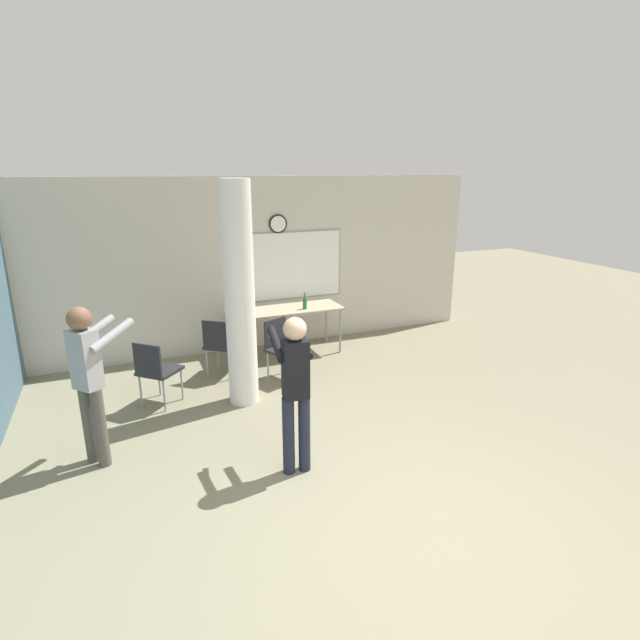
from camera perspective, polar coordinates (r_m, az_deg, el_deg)
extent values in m
plane|color=gray|center=(4.53, 11.40, -23.20)|extent=(24.00, 24.00, 0.00)
cube|color=beige|center=(8.28, -7.78, 6.29)|extent=(8.00, 0.12, 2.80)
cylinder|color=black|center=(8.24, -4.83, 10.90)|extent=(0.30, 0.03, 0.30)
cylinder|color=white|center=(8.22, -4.80, 10.89)|extent=(0.26, 0.01, 0.25)
cube|color=#99999E|center=(8.45, -2.71, 6.29)|extent=(1.62, 0.01, 1.16)
cube|color=white|center=(8.44, -2.69, 6.28)|extent=(1.56, 0.02, 1.10)
cylinder|color=white|center=(6.19, -9.17, 2.67)|extent=(0.37, 0.37, 2.80)
cube|color=tan|center=(7.98, -4.08, 1.23)|extent=(1.83, 0.69, 0.03)
cylinder|color=gray|center=(7.62, -9.43, -2.76)|extent=(0.04, 0.04, 0.74)
cylinder|color=gray|center=(8.14, 2.32, -1.25)|extent=(0.04, 0.04, 0.74)
cylinder|color=gray|center=(8.14, -10.36, -1.51)|extent=(0.04, 0.04, 0.74)
cylinder|color=gray|center=(8.64, 0.74, -0.17)|extent=(0.04, 0.04, 0.74)
cylinder|color=#1E6B2D|center=(7.91, -1.75, 1.93)|extent=(0.06, 0.06, 0.19)
cylinder|color=#1E6B2D|center=(7.88, -1.76, 2.86)|extent=(0.03, 0.03, 0.08)
cube|color=#232328|center=(7.39, -11.03, -2.80)|extent=(0.62, 0.62, 0.04)
cube|color=#232328|center=(7.14, -11.83, -1.67)|extent=(0.33, 0.26, 0.40)
cylinder|color=#99999E|center=(7.55, -9.11, -4.17)|extent=(0.02, 0.02, 0.43)
cylinder|color=#99999E|center=(7.70, -11.57, -3.89)|extent=(0.02, 0.02, 0.43)
cylinder|color=#99999E|center=(7.25, -10.24, -5.14)|extent=(0.02, 0.02, 0.43)
cylinder|color=#99999E|center=(7.40, -12.79, -4.83)|extent=(0.02, 0.02, 0.43)
cube|color=#232328|center=(7.06, -3.96, -3.45)|extent=(0.59, 0.59, 0.04)
cube|color=#232328|center=(7.13, -5.15, -1.41)|extent=(0.37, 0.20, 0.40)
cylinder|color=#99999E|center=(6.91, -3.95, -6.01)|extent=(0.02, 0.02, 0.43)
cylinder|color=#99999E|center=(7.15, -1.87, -5.19)|extent=(0.02, 0.02, 0.43)
cylinder|color=#99999E|center=(7.16, -5.97, -5.24)|extent=(0.02, 0.02, 0.43)
cylinder|color=#99999E|center=(7.38, -3.90, -4.48)|extent=(0.02, 0.02, 0.43)
cube|color=#232328|center=(6.66, -17.83, -5.53)|extent=(0.62, 0.62, 0.04)
cube|color=#232328|center=(6.44, -19.13, -4.34)|extent=(0.31, 0.29, 0.40)
cylinder|color=#99999E|center=(6.78, -15.51, -7.10)|extent=(0.02, 0.02, 0.43)
cylinder|color=#99999E|center=(6.99, -17.91, -6.57)|extent=(0.02, 0.02, 0.43)
cylinder|color=#99999E|center=(6.52, -17.38, -8.24)|extent=(0.02, 0.02, 0.43)
cylinder|color=#99999E|center=(6.74, -19.81, -7.65)|extent=(0.02, 0.02, 0.43)
cylinder|color=#514C47|center=(5.55, -23.79, -11.19)|extent=(0.12, 0.12, 0.84)
cylinder|color=#514C47|center=(5.67, -24.90, -10.73)|extent=(0.12, 0.12, 0.84)
cube|color=#99999E|center=(5.33, -25.28, -4.08)|extent=(0.31, 0.31, 0.60)
sphere|color=brown|center=(5.21, -25.84, 0.16)|extent=(0.23, 0.23, 0.23)
cylinder|color=#99999E|center=(5.31, -22.64, -1.63)|extent=(0.46, 0.41, 0.24)
cylinder|color=#99999E|center=(5.51, -24.50, -1.20)|extent=(0.46, 0.41, 0.24)
cylinder|color=#1E2338|center=(5.03, -1.80, -12.81)|extent=(0.12, 0.12, 0.81)
cylinder|color=#1E2338|center=(5.00, -3.62, -13.06)|extent=(0.12, 0.12, 0.81)
cube|color=black|center=(4.71, -2.82, -5.61)|extent=(0.25, 0.21, 0.57)
sphere|color=#D8AD8C|center=(4.57, -2.89, -1.02)|extent=(0.22, 0.22, 0.22)
cylinder|color=black|center=(4.88, -2.05, -2.44)|extent=(0.13, 0.51, 0.23)
cylinder|color=black|center=(4.82, -5.03, -2.74)|extent=(0.13, 0.51, 0.23)
cube|color=white|center=(5.04, -5.59, -1.88)|extent=(0.05, 0.13, 0.04)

